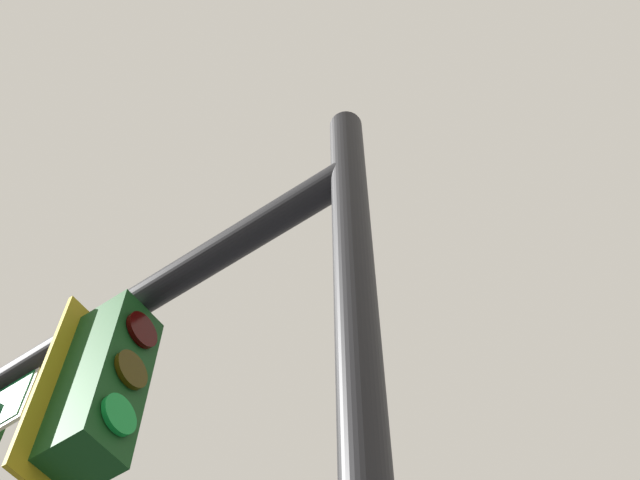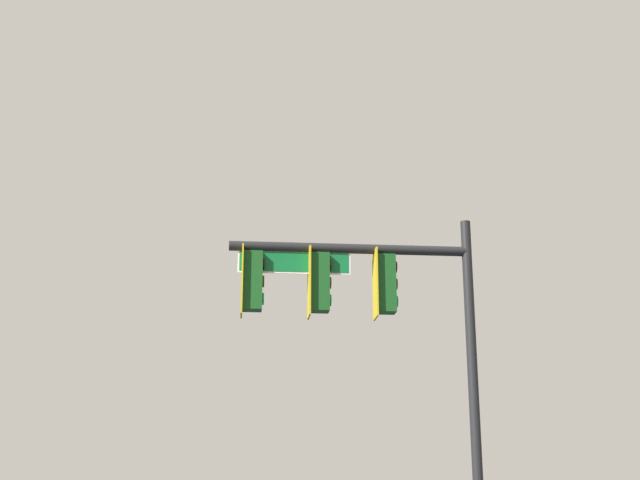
# 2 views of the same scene
# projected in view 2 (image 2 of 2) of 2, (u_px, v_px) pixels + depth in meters

# --- Properties ---
(signal_pole_near) EXTENTS (4.56, 1.02, 6.72)m
(signal_pole_near) POSITION_uv_depth(u_px,v_px,m) (363.00, 305.00, 16.44)
(signal_pole_near) COLOR black
(signal_pole_near) RESTS_ON ground_plane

